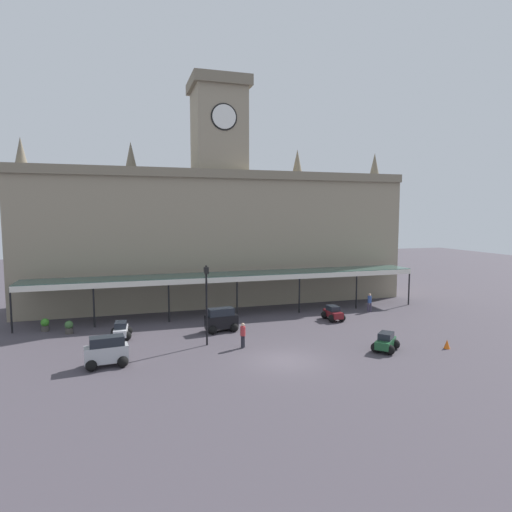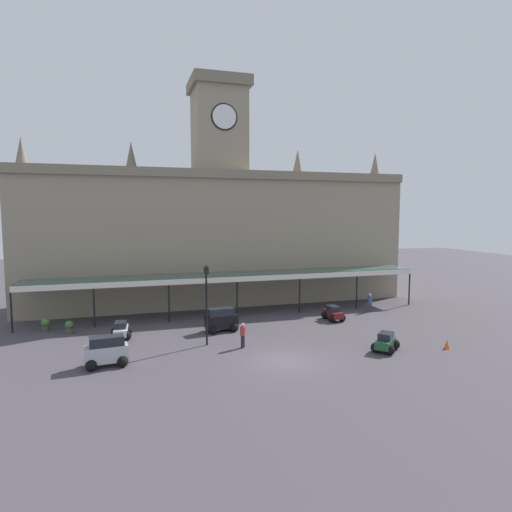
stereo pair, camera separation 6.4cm
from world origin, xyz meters
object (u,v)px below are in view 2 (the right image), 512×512
(car_silver_van, at_px, (106,353))
(planter_forecourt_centre, at_px, (69,327))
(pedestrian_near_entrance, at_px, (370,302))
(traffic_cone, at_px, (447,344))
(car_black_van, at_px, (221,321))
(car_green_sedan, at_px, (386,343))
(pedestrian_crossing_forecourt, at_px, (243,334))
(planter_near_kerb, at_px, (45,325))
(car_white_sedan, at_px, (121,331))
(victorian_lamppost, at_px, (206,296))
(car_maroon_sedan, at_px, (333,314))

(car_silver_van, height_order, planter_forecourt_centre, car_silver_van)
(pedestrian_near_entrance, bearing_deg, traffic_cone, -94.75)
(car_black_van, height_order, pedestrian_near_entrance, car_black_van)
(car_green_sedan, relative_size, pedestrian_near_entrance, 1.34)
(pedestrian_crossing_forecourt, xyz_separation_m, planter_near_kerb, (-13.18, 8.27, -0.42))
(car_black_van, xyz_separation_m, pedestrian_crossing_forecourt, (0.50, -4.32, 0.10))
(car_silver_van, distance_m, pedestrian_crossing_forecourt, 8.50)
(traffic_cone, distance_m, planter_near_kerb, 28.70)
(car_white_sedan, height_order, car_black_van, car_black_van)
(car_white_sedan, height_order, pedestrian_crossing_forecourt, pedestrian_crossing_forecourt)
(car_green_sedan, bearing_deg, planter_forecourt_centre, 152.86)
(victorian_lamppost, bearing_deg, car_silver_van, -159.60)
(car_silver_van, height_order, pedestrian_crossing_forecourt, car_silver_van)
(car_black_van, height_order, victorian_lamppost, victorian_lamppost)
(car_white_sedan, bearing_deg, pedestrian_near_entrance, 5.69)
(pedestrian_near_entrance, bearing_deg, victorian_lamppost, -160.82)
(car_silver_van, distance_m, traffic_cone, 21.40)
(traffic_cone, bearing_deg, pedestrian_near_entrance, 85.25)
(pedestrian_crossing_forecourt, distance_m, planter_near_kerb, 15.57)
(planter_forecourt_centre, bearing_deg, victorian_lamppost, -31.79)
(victorian_lamppost, bearing_deg, car_black_van, 61.46)
(car_white_sedan, bearing_deg, planter_forecourt_centre, 147.42)
(car_black_van, bearing_deg, car_green_sedan, -39.65)
(car_white_sedan, distance_m, car_maroon_sedan, 16.84)
(pedestrian_crossing_forecourt, height_order, pedestrian_near_entrance, same)
(pedestrian_near_entrance, distance_m, traffic_cone, 10.88)
(car_maroon_sedan, distance_m, traffic_cone, 9.77)
(car_silver_van, distance_m, car_maroon_sedan, 18.60)
(traffic_cone, bearing_deg, car_green_sedan, 169.21)
(car_white_sedan, bearing_deg, car_black_van, -2.66)
(car_white_sedan, xyz_separation_m, pedestrian_near_entrance, (21.35, 2.13, 0.41))
(car_maroon_sedan, xyz_separation_m, planter_forecourt_centre, (-20.51, 1.97, -0.01))
(victorian_lamppost, bearing_deg, pedestrian_near_entrance, 19.18)
(car_white_sedan, distance_m, planter_near_kerb, 6.56)
(car_black_van, distance_m, planter_near_kerb, 13.28)
(car_white_sedan, height_order, car_maroon_sedan, same)
(car_black_van, distance_m, planter_forecourt_centre, 11.20)
(car_black_van, bearing_deg, car_maroon_sedan, 4.21)
(victorian_lamppost, distance_m, planter_near_kerb, 13.36)
(planter_forecourt_centre, bearing_deg, pedestrian_crossing_forecourt, -31.63)
(pedestrian_near_entrance, relative_size, victorian_lamppost, 0.31)
(car_white_sedan, height_order, pedestrian_near_entrance, pedestrian_near_entrance)
(car_black_van, height_order, planter_near_kerb, car_black_van)
(car_white_sedan, bearing_deg, planter_near_kerb, 146.65)
(pedestrian_near_entrance, distance_m, victorian_lamppost, 16.90)
(car_white_sedan, relative_size, traffic_cone, 3.51)
(car_white_sedan, height_order, planter_forecourt_centre, car_white_sedan)
(car_green_sedan, relative_size, victorian_lamppost, 0.41)
(car_black_van, relative_size, pedestrian_near_entrance, 1.49)
(planter_forecourt_centre, bearing_deg, car_maroon_sedan, -5.49)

